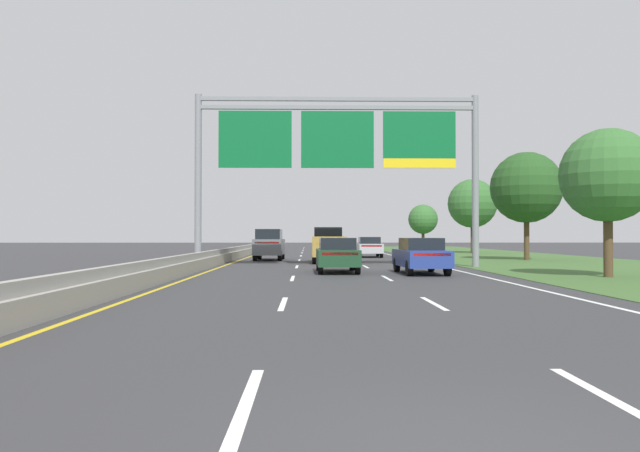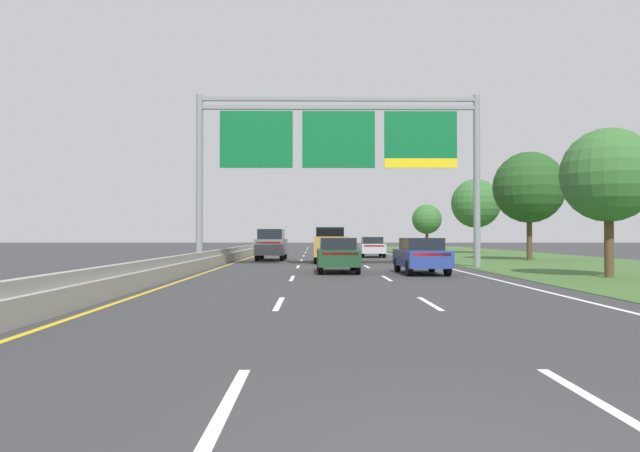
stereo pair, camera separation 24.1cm
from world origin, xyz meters
name	(u,v)px [view 2 (the right image)]	position (x,y,z in m)	size (l,w,h in m)	color
ground_plane	(329,262)	(0.00, 35.00, 0.00)	(220.00, 220.00, 0.00)	#333335
lane_striping	(330,262)	(0.00, 34.54, 0.00)	(11.96, 106.00, 0.01)	white
grass_verge_right	(546,261)	(13.95, 35.00, 0.01)	(14.00, 110.00, 0.02)	#3D602D
median_barrier_concrete	(227,256)	(-6.60, 35.00, 0.35)	(0.60, 110.00, 0.85)	#99968E
overhead_sign_gantry	(338,145)	(0.30, 27.87, 6.44)	(15.06, 0.42, 9.14)	gray
pickup_truck_gold	(330,245)	(0.00, 33.62, 1.07)	(2.02, 5.41, 2.20)	#A38438
car_grey_left_lane_suv	(272,244)	(-3.91, 37.67, 1.10)	(1.97, 4.73, 2.11)	slate
car_darkgreen_centre_lane_sedan	(338,254)	(0.08, 23.41, 0.82)	(1.86, 4.42, 1.57)	#193D23
car_silver_right_lane_sedan	(372,247)	(3.52, 43.46, 0.82)	(1.89, 4.43, 1.57)	#B2B5BA
car_blue_right_lane_sedan	(421,255)	(3.70, 22.33, 0.82)	(1.95, 4.45, 1.57)	navy
roadside_tree_near	(609,175)	(10.74, 19.75, 4.07)	(3.75, 3.75, 5.96)	#4C3823
roadside_tree_mid	(529,187)	(13.57, 36.92, 4.93)	(4.82, 4.82, 7.36)	#4C3823
roadside_tree_far	(476,203)	(14.46, 54.06, 4.75)	(4.66, 4.66, 7.09)	#4C3823
roadside_tree_distant	(427,219)	(12.63, 69.68, 3.65)	(3.56, 3.56, 5.44)	#4C3823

